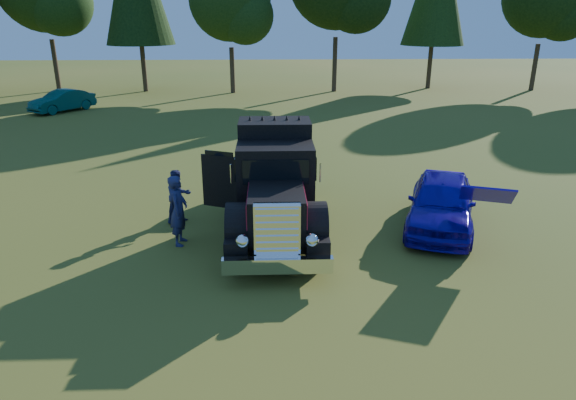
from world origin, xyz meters
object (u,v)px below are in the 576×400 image
at_px(hotrod_coupe, 442,202).
at_px(spectator_near, 179,210).
at_px(spectator_far, 178,196).
at_px(distant_teal_car, 62,101).
at_px(diamond_t_truck, 275,187).

bearing_deg(hotrod_coupe, spectator_near, -173.12).
bearing_deg(spectator_far, distant_teal_car, 84.72).
bearing_deg(diamond_t_truck, hotrod_coupe, -0.03).
height_order(spectator_near, distant_teal_car, spectator_near).
bearing_deg(spectator_far, hotrod_coupe, -39.31).
relative_size(diamond_t_truck, spectator_near, 3.73).
bearing_deg(diamond_t_truck, distant_teal_car, 124.32).
bearing_deg(spectator_near, diamond_t_truck, -66.29).
relative_size(hotrod_coupe, spectator_far, 3.01).
height_order(hotrod_coupe, distant_teal_car, hotrod_coupe).
xyz_separation_m(diamond_t_truck, distant_teal_car, (-13.21, 19.35, -0.61)).
height_order(diamond_t_truck, distant_teal_car, diamond_t_truck).
bearing_deg(hotrod_coupe, distant_teal_car, 132.90).
bearing_deg(hotrod_coupe, diamond_t_truck, 179.97).
relative_size(hotrod_coupe, spectator_near, 2.52).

